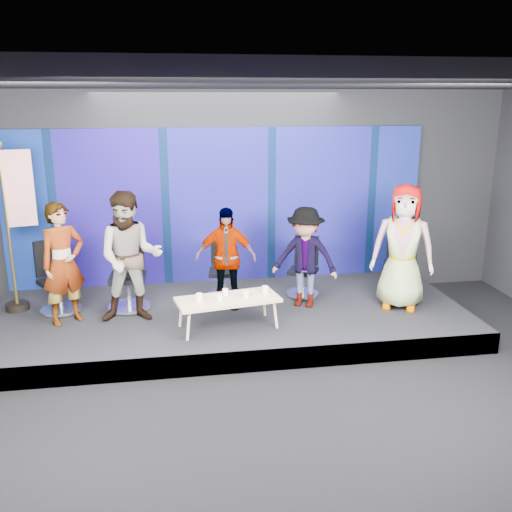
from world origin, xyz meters
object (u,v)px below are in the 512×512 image
Objects in this scene: panelist_d at (305,257)px; mug_e at (265,290)px; panelist_e at (403,247)px; mug_a at (199,297)px; chair_c at (223,277)px; coffee_table at (228,301)px; mug_d at (246,294)px; panelist_c at (226,258)px; panelist_b at (130,257)px; mug_b at (220,298)px; chair_d at (304,276)px; chair_e at (400,273)px; chair_a at (57,289)px; mug_c at (225,292)px; chair_b at (128,284)px; flag_stand at (17,223)px; panelist_a at (63,264)px.

mug_e is at bearing -114.40° from panelist_d.
mug_a is (-3.05, -0.43, -0.46)m from panelist_e.
coffee_table is (-0.07, -1.31, 0.08)m from chair_c.
mug_d is at bearing -145.04° from panelist_e.
chair_c is 0.62× the size of panelist_c.
mug_b is (1.18, -0.60, -0.45)m from panelist_b.
chair_d is 1.95m from mug_b.
mug_b is 0.69m from mug_e.
chair_c is 2.81m from chair_e.
chair_a is 1.37m from panelist_b.
panelist_e reaches higher than coffee_table.
chair_b is at bearing 147.29° from mug_c.
mug_d is at bearing -117.94° from panelist_d.
mug_b is 0.97× the size of mug_d.
mug_d is at bearing -29.46° from mug_c.
mug_a is (-3.24, -0.90, 0.10)m from chair_e.
mug_b is 3.20m from flag_stand.
mug_d is (1.63, -1.03, 0.10)m from chair_b.
panelist_b is 18.60× the size of mug_d.
mug_a is 0.41m from mug_c.
chair_b is at bearing 133.42° from mug_a.
flag_stand is (-2.79, 1.30, 0.85)m from mug_b.
chair_d is 4.39m from flag_stand.
flag_stand is at bearing 155.04° from mug_b.
panelist_a reaches higher than mug_d.
mug_a is 1.13× the size of mug_c.
panelist_e is at bearing -23.17° from flag_stand.
chair_a is 3.10m from mug_e.
coffee_table is (-1.25, -0.67, -0.37)m from panelist_d.
panelist_c is at bearing 85.26° from coffee_table.
panelist_c is at bearing 78.27° from mug_b.
panelist_d is at bearing 34.92° from mug_d.
flag_stand reaches higher than chair_a.
mug_c is (-1.37, -1.03, 0.17)m from chair_d.
mug_d is (2.46, -0.60, -0.38)m from panelist_a.
mug_c is (-0.09, -0.68, -0.29)m from panelist_c.
panelist_e reaches higher than panelist_d.
panelist_d is 15.31× the size of mug_d.
mug_a is (-1.74, -1.21, 0.17)m from chair_d.
panelist_a is at bearing -151.29° from panelist_d.
chair_e is at bearing 33.46° from panelist_d.
panelist_d is at bearing 23.33° from mug_c.
panelist_c reaches higher than mug_d.
mug_a reaches higher than mug_c.
chair_e is at bearing 18.58° from mug_d.
panelist_c is at bearing 124.05° from mug_e.
panelist_d is 1.41m from mug_c.
mug_e is at bearing -60.36° from chair_c.
chair_d reaches higher than mug_d.
chair_c is 1.29m from chair_d.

